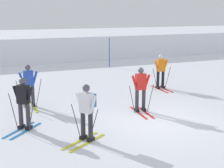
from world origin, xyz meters
TOP-DOWN VIEW (x-y plane):
  - ground_plane at (0.00, 0.00)m, footprint 120.00×120.00m
  - far_snow_ridge at (0.00, 18.31)m, footprint 80.00×8.40m
  - skier_red at (-0.03, 1.26)m, footprint 1.00×1.62m
  - skier_orange at (2.62, 4.30)m, footprint 1.00×1.60m
  - skier_white at (-2.78, -0.66)m, footprint 1.54×1.19m
  - skier_blue at (-3.84, 3.52)m, footprint 1.00×1.60m
  - skier_black at (-4.37, 0.99)m, footprint 1.37×1.42m
  - trail_marker_pole at (2.64, 11.08)m, footprint 0.06×0.06m

SIDE VIEW (x-z plane):
  - ground_plane at x=0.00m, z-range 0.00..0.00m
  - skier_red at x=-0.03m, z-range 0.06..1.77m
  - skier_blue at x=-3.84m, z-range 0.06..1.77m
  - skier_black at x=-4.37m, z-range 0.06..1.77m
  - far_snow_ridge at x=0.00m, z-range 0.00..1.84m
  - skier_white at x=-2.78m, z-range 0.10..1.81m
  - skier_orange at x=2.62m, z-range 0.10..1.81m
  - trail_marker_pole at x=2.64m, z-range 0.00..1.99m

